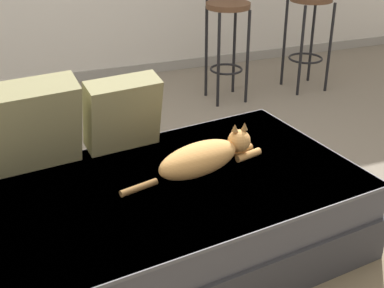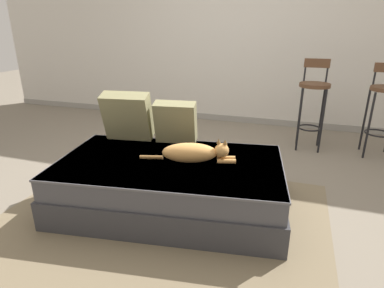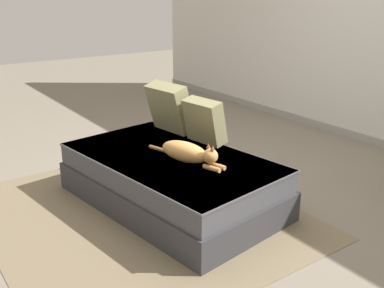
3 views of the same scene
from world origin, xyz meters
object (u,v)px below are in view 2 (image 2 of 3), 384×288
couch (170,184)px  throw_pillow_corner (128,116)px  bar_stool_near_window (313,96)px  throw_pillow_middle (175,122)px  cat (194,153)px

couch → throw_pillow_corner: throw_pillow_corner is taller
couch → bar_stool_near_window: size_ratio=1.80×
couch → throw_pillow_middle: size_ratio=4.87×
throw_pillow_middle → couch: bearing=-76.1°
throw_pillow_middle → cat: size_ratio=0.52×
couch → throw_pillow_middle: throw_pillow_middle is taller
couch → cat: size_ratio=2.53×
cat → bar_stool_near_window: bar_stool_near_window is taller
throw_pillow_corner → bar_stool_near_window: bearing=41.8°
cat → bar_stool_near_window: size_ratio=0.71×
couch → throw_pillow_middle: bearing=103.9°
throw_pillow_middle → bar_stool_near_window: bearing=49.5°
couch → bar_stool_near_window: bearing=58.8°
cat → throw_pillow_middle: bearing=128.1°
couch → throw_pillow_corner: bearing=147.6°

